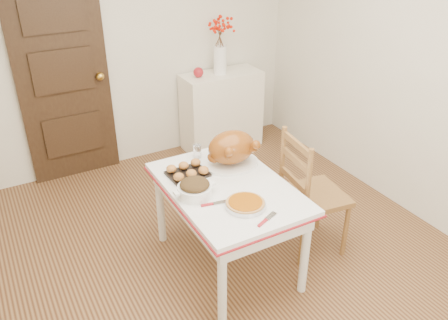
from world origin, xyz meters
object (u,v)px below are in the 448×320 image
kitchen_table (227,226)px  turkey_platter (232,149)px  sideboard (222,111)px  chair_oak (315,193)px  pumpkin_pie (245,203)px

kitchen_table → turkey_platter: (0.17, 0.24, 0.49)m
sideboard → turkey_platter: bearing=-116.3°
sideboard → turkey_platter: 1.77m
chair_oak → turkey_platter: 0.73m
sideboard → chair_oak: size_ratio=0.86×
sideboard → pumpkin_pie: sideboard is taller
kitchen_table → sideboard: bearing=62.4°
turkey_platter → sideboard: bearing=59.6°
sideboard → kitchen_table: (-0.94, -1.79, -0.08)m
turkey_platter → pumpkin_pie: (-0.20, -0.53, -0.11)m
chair_oak → turkey_platter: bearing=61.7°
sideboard → pumpkin_pie: (-0.96, -2.08, 0.30)m
kitchen_table → pumpkin_pie: bearing=-95.7°
sideboard → turkey_platter: (-0.76, -1.55, 0.41)m
chair_oak → turkey_platter: chair_oak is taller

